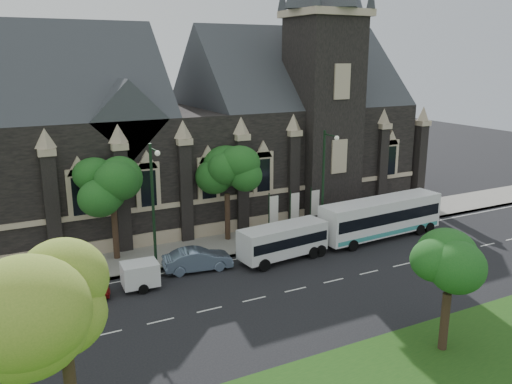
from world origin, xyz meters
TOP-DOWN VIEW (x-y plane):
  - ground at (0.00, 0.00)m, footprint 160.00×160.00m
  - sidewalk at (0.00, 9.50)m, footprint 80.00×5.00m
  - museum at (5.12, 18.78)m, footprint 40.00×17.70m
  - tree_park_near at (-11.77, -8.77)m, footprint 4.42×4.42m
  - tree_park_east at (6.18, -9.32)m, footprint 3.40×3.40m
  - tree_walk_right at (3.21, 10.71)m, footprint 4.08×4.08m
  - tree_walk_left at (-5.80, 10.70)m, footprint 3.91×3.91m
  - street_lamp_near at (10.00, 7.09)m, footprint 0.36×1.88m
  - street_lamp_mid at (-4.00, 7.09)m, footprint 0.36×1.88m
  - banner_flag_left at (6.29, 9.00)m, footprint 0.90×0.10m
  - banner_flag_center at (8.29, 9.00)m, footprint 0.90×0.10m
  - banner_flag_right at (10.29, 9.00)m, footprint 0.90×0.10m
  - tour_coach at (14.49, 5.29)m, footprint 11.45×3.18m
  - shuttle_bus at (4.93, 4.87)m, footprint 6.99×3.00m
  - box_trailer at (-5.80, 4.79)m, footprint 3.36×1.98m
  - sedan at (-1.41, 5.91)m, footprint 5.00×2.31m
  - car_far_red at (-10.02, 4.76)m, footprint 4.53×1.96m

SIDE VIEW (x-z plane):
  - ground at x=0.00m, z-range 0.00..0.00m
  - sidewalk at x=0.00m, z-range 0.00..0.15m
  - car_far_red at x=-10.02m, z-range 0.00..1.52m
  - sedan at x=-1.41m, z-range 0.00..1.59m
  - box_trailer at x=-5.80m, z-range 0.12..1.89m
  - shuttle_bus at x=4.93m, z-range 0.21..2.84m
  - tour_coach at x=14.49m, z-range 0.15..3.46m
  - banner_flag_left at x=6.29m, z-range 0.38..4.38m
  - banner_flag_center at x=8.29m, z-range 0.38..4.38m
  - banner_flag_right at x=10.29m, z-range 0.38..4.38m
  - tree_park_east at x=6.18m, z-range 1.48..7.76m
  - street_lamp_near at x=10.00m, z-range 0.61..9.61m
  - street_lamp_mid at x=-4.00m, z-range 0.61..9.61m
  - tree_walk_left at x=-5.80m, z-range 1.91..9.55m
  - tree_walk_right at x=3.21m, z-range 1.92..9.72m
  - tree_park_near at x=-11.77m, z-range 2.14..10.70m
  - museum at x=5.12m, z-range -6.78..23.12m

